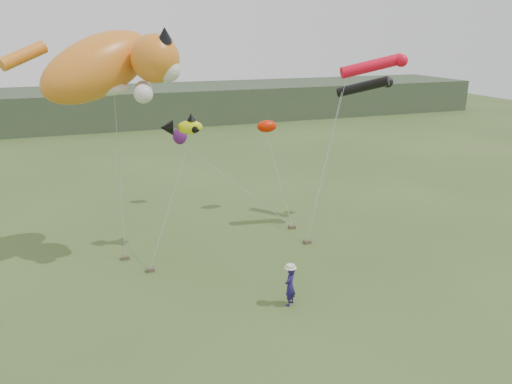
# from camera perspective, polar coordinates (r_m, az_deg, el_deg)

# --- Properties ---
(ground) EXTENTS (120.00, 120.00, 0.00)m
(ground) POSITION_cam_1_polar(r_m,az_deg,el_deg) (20.04, -0.31, -13.11)
(ground) COLOR #385123
(ground) RESTS_ON ground
(headland) EXTENTS (90.00, 13.00, 4.00)m
(headland) POSITION_cam_1_polar(r_m,az_deg,el_deg) (61.53, -17.41, 9.17)
(headland) COLOR #2D3D28
(headland) RESTS_ON ground
(festival_attendant) EXTENTS (0.71, 0.69, 1.65)m
(festival_attendant) POSITION_cam_1_polar(r_m,az_deg,el_deg) (19.90, 3.91, -10.67)
(festival_attendant) COLOR navy
(festival_attendant) RESTS_ON ground
(sandbag_anchors) EXTENTS (14.62, 5.01, 0.17)m
(sandbag_anchors) POSITION_cam_1_polar(r_m,az_deg,el_deg) (23.95, -7.86, -7.61)
(sandbag_anchors) COLOR brown
(sandbag_anchors) RESTS_ON ground
(cat_kite) EXTENTS (7.38, 4.97, 4.27)m
(cat_kite) POSITION_cam_1_polar(r_m,az_deg,el_deg) (22.99, -16.26, 13.68)
(cat_kite) COLOR orange
(cat_kite) RESTS_ON ground
(fish_kite) EXTENTS (2.05, 1.37, 1.03)m
(fish_kite) POSITION_cam_1_polar(r_m,az_deg,el_deg) (23.76, -8.52, 7.37)
(fish_kite) COLOR #D4E411
(fish_kite) RESTS_ON ground
(tube_kites) EXTENTS (3.73, 3.59, 2.46)m
(tube_kites) POSITION_cam_1_polar(r_m,az_deg,el_deg) (27.37, 13.20, 12.98)
(tube_kites) COLOR black
(tube_kites) RESTS_ON ground
(misc_kites) EXTENTS (5.62, 3.39, 1.65)m
(misc_kites) POSITION_cam_1_polar(r_m,az_deg,el_deg) (29.82, -3.76, 6.98)
(misc_kites) COLOR red
(misc_kites) RESTS_ON ground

